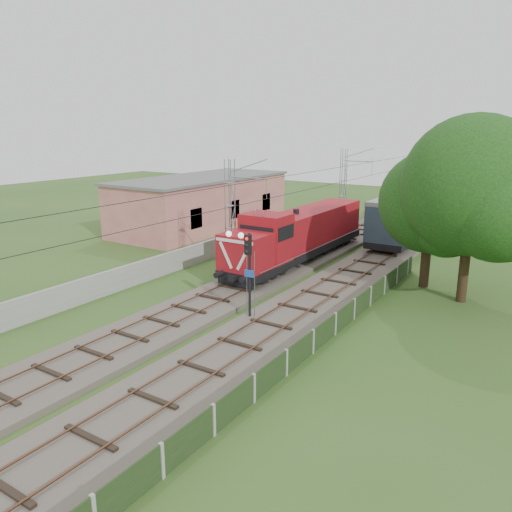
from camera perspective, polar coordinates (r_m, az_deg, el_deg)
The scene contains 13 objects.
ground at distance 25.70m, azimuth -13.10°, elevation -9.09°, with size 140.00×140.00×0.00m, color #2F521E.
track_main at distance 30.54m, azimuth -3.74°, elevation -4.51°, with size 4.20×70.00×0.45m.
track_side at distance 39.47m, azimuth 13.52°, elevation -0.47°, with size 4.20×80.00×0.45m.
catenary at distance 35.18m, azimuth -2.90°, elevation 4.56°, with size 3.31×70.00×8.00m.
boundary_wall at distance 38.00m, azimuth -7.21°, elevation 0.13°, with size 0.25×40.00×1.50m, color #9E9E99.
station_building at distance 52.04m, azimuth -6.07°, elevation 6.17°, with size 8.40×20.40×5.22m.
fence at distance 23.32m, azimuth 6.51°, elevation -9.69°, with size 0.12×32.00×1.20m.
locomotive at distance 37.94m, azimuth 4.90°, elevation 2.51°, with size 3.04×17.34×4.40m.
coach_rake at distance 98.97m, azimuth 25.73°, elevation 8.79°, with size 3.23×120.88×3.74m.
signal_post at distance 25.92m, azimuth -0.84°, elevation -0.69°, with size 0.53×0.42×4.84m.
tree_a at distance 33.32m, azimuth 19.46°, elevation 5.67°, with size 6.77×6.45×8.78m.
tree_b at distance 30.96m, azimuth 23.73°, elevation 7.20°, with size 8.44×8.04×10.94m.
tree_c at distance 52.50m, azimuth 24.36°, elevation 7.73°, with size 6.28×5.98×8.14m.
Camera 1 is at (17.18, -16.21, 10.13)m, focal length 35.00 mm.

